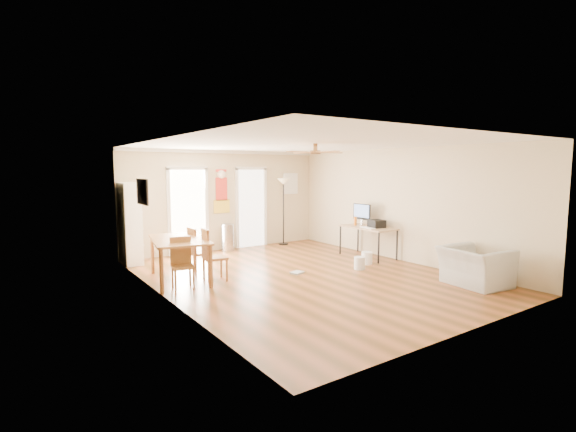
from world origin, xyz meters
TOP-DOWN VIEW (x-y plane):
  - floor at (0.00, 0.00)m, footprint 7.00×7.00m
  - ceiling at (0.00, 0.00)m, footprint 5.50×7.00m
  - wall_back at (0.00, 3.50)m, footprint 5.50×0.04m
  - wall_front at (0.00, -3.50)m, footprint 5.50×0.04m
  - wall_left at (-2.75, 0.00)m, footprint 0.04×7.00m
  - wall_right at (2.75, 0.00)m, footprint 0.04×7.00m
  - crown_molding at (0.00, 0.00)m, footprint 5.50×7.00m
  - kitchen_doorway at (-1.05, 3.48)m, footprint 0.90×0.10m
  - bathroom_doorway at (0.75, 3.48)m, footprint 0.80×0.10m
  - wall_decal at (-0.13, 3.48)m, footprint 0.46×0.03m
  - ac_grille at (2.05, 3.47)m, footprint 0.50×0.04m
  - framed_poster at (-2.73, 1.40)m, footprint 0.04×0.66m
  - ceiling_fan at (0.00, -0.30)m, footprint 1.24×1.24m
  - bookshelf at (-2.55, 3.17)m, footprint 0.60×0.89m
  - dining_table at (-2.15, 1.12)m, footprint 1.26×1.77m
  - dining_chair_right_a at (-1.60, 1.46)m, footprint 0.39×0.39m
  - dining_chair_right_b at (-1.60, 0.73)m, footprint 0.46×0.46m
  - dining_chair_near at (-2.31, 0.53)m, footprint 0.43×0.43m
  - trash_can at (-0.09, 3.24)m, footprint 0.38×0.38m
  - torchiere_lamp at (1.64, 3.22)m, footprint 0.35×0.35m
  - computer_desk at (2.36, 0.63)m, footprint 0.69×1.37m
  - imac at (2.47, 0.97)m, footprint 0.08×0.57m
  - keyboard at (2.20, 0.49)m, footprint 0.19×0.44m
  - printer at (2.45, 0.44)m, footprint 0.38×0.42m
  - orange_bottle at (2.30, 1.01)m, footprint 0.08×0.08m
  - wastebasket_a at (1.79, 0.09)m, footprint 0.25×0.25m
  - wastebasket_b at (1.30, -0.19)m, footprint 0.28×0.28m
  - floor_cloth at (-0.01, 0.27)m, footprint 0.30×0.27m
  - armchair at (2.15, -2.29)m, footprint 1.07×1.19m

SIDE VIEW (x-z plane):
  - floor at x=0.00m, z-range 0.00..0.00m
  - floor_cloth at x=-0.01m, z-range 0.00..0.04m
  - wastebasket_b at x=1.30m, z-range 0.00..0.27m
  - wastebasket_a at x=1.79m, z-range 0.00..0.28m
  - trash_can at x=-0.09m, z-range 0.00..0.70m
  - armchair at x=2.15m, z-range 0.00..0.70m
  - computer_desk at x=2.36m, z-range 0.00..0.73m
  - dining_table at x=-2.15m, z-range 0.00..0.81m
  - dining_chair_near at x=-2.31m, z-range 0.00..0.91m
  - dining_chair_right_a at x=-1.60m, z-range 0.00..0.93m
  - dining_chair_right_b at x=-1.60m, z-range 0.00..0.99m
  - keyboard at x=2.20m, z-range 0.73..0.75m
  - printer at x=2.45m, z-range 0.73..0.92m
  - orange_bottle at x=2.30m, z-range 0.73..0.95m
  - bookshelf at x=-2.55m, z-range 0.00..1.82m
  - torchiere_lamp at x=1.64m, z-range 0.00..1.86m
  - imac at x=2.47m, z-range 0.73..1.26m
  - kitchen_doorway at x=-1.05m, z-range 0.00..2.10m
  - bathroom_doorway at x=0.75m, z-range 0.00..2.10m
  - wall_back at x=0.00m, z-range 0.00..2.60m
  - wall_front at x=0.00m, z-range 0.00..2.60m
  - wall_left at x=-2.75m, z-range 0.00..2.60m
  - wall_right at x=2.75m, z-range 0.00..2.60m
  - wall_decal at x=-0.13m, z-range 1.00..2.10m
  - ac_grille at x=2.05m, z-range 1.40..2.00m
  - framed_poster at x=-2.73m, z-range 1.46..1.94m
  - ceiling_fan at x=0.00m, z-range 2.33..2.53m
  - crown_molding at x=0.00m, z-range 2.52..2.60m
  - ceiling at x=0.00m, z-range 2.60..2.60m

